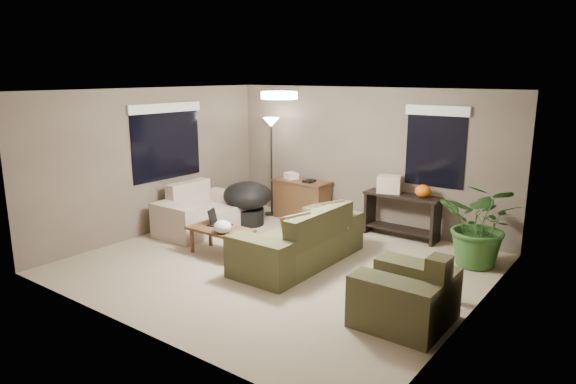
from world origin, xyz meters
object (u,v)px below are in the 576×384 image
Objects in this scene: papasan_chair at (247,200)px; floor_lamp at (271,134)px; loveseat at (201,214)px; desk at (302,199)px; houseplant at (482,234)px; console_table at (402,212)px; armchair at (406,297)px; coffee_table at (220,232)px; main_sofa at (301,244)px; cat_scratching_post at (439,283)px.

floor_lamp is (-0.07, 0.81, 1.13)m from papasan_chair.
desk is (0.98, 1.70, 0.08)m from loveseat.
floor_lamp is at bearing 174.51° from houseplant.
papasan_chair is at bearing 62.89° from loveseat.
armchair is at bearing -64.55° from console_table.
desk is 0.88× the size of houseplant.
floor_lamp is (-0.65, -0.11, 1.22)m from desk.
console_table is at bearing 20.45° from papasan_chair.
armchair is 0.77× the size of console_table.
desk is (-0.15, 2.39, 0.02)m from coffee_table.
papasan_chair is at bearing -159.55° from console_table.
desk is 1.39m from floor_lamp.
papasan_chair is at bearing 152.11° from main_sofa.
main_sofa is 3.02m from floor_lamp.
main_sofa reaches higher than desk.
houseplant is at bearing -20.89° from console_table.
papasan_chair is at bearing 116.39° from coffee_table.
console_table is at bearing 159.11° from houseplant.
coffee_table is at bearing -159.52° from main_sofa.
floor_lamp is at bearing 78.21° from loveseat.
loveseat reaches higher than papasan_chair.
papasan_chair is 4.17m from cat_scratching_post.
loveseat is at bearing 166.26° from armchair.
papasan_chair is at bearing -84.99° from floor_lamp.
coffee_table is at bearing -172.62° from cat_scratching_post.
main_sofa and armchair have the same top height.
main_sofa is 2.20× the size of armchair.
cat_scratching_post is at bearing 7.38° from coffee_table.
loveseat is at bearing -119.99° from desk.
loveseat is at bearing -101.79° from floor_lamp.
cat_scratching_post is at bearing -24.34° from floor_lamp.
main_sofa is at bearing -108.44° from console_table.
floor_lamp is at bearing 137.66° from main_sofa.
loveseat is 3.49m from console_table.
loveseat is at bearing 176.61° from cat_scratching_post.
main_sofa is at bearing -5.83° from loveseat.
console_table is (0.67, 2.00, 0.14)m from main_sofa.
houseplant is (4.16, -0.40, -1.11)m from floor_lamp.
houseplant is at bearing 29.27° from coffee_table.
main_sofa reaches higher than console_table.
main_sofa is 2.09m from cat_scratching_post.
loveseat is 0.84× the size of floor_lamp.
coffee_table is 0.91× the size of desk.
papasan_chair is (-2.61, -0.97, 0.03)m from console_table.
coffee_table is 3.33m from cat_scratching_post.
main_sofa is 2.00× the size of desk.
floor_lamp is at bearing 146.54° from armchair.
loveseat is 1.33m from coffee_table.
coffee_table is at bearing -127.41° from console_table.
houseplant is (4.49, 1.19, 0.19)m from loveseat.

